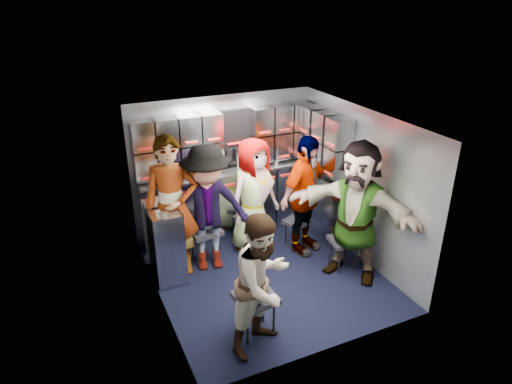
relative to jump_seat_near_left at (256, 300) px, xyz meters
name	(u,v)px	position (x,y,z in m)	size (l,w,h in m)	color
floor	(266,274)	(0.59, 0.95, -0.44)	(3.00, 3.00, 0.00)	black
wall_back	(224,164)	(0.59, 2.45, 0.61)	(2.80, 0.04, 2.10)	gray
wall_left	(155,226)	(-0.81, 0.95, 0.61)	(0.04, 3.00, 2.10)	gray
wall_right	(360,185)	(1.99, 0.95, 0.61)	(0.04, 3.00, 2.10)	gray
ceiling	(268,121)	(0.59, 0.95, 1.66)	(2.80, 3.00, 0.02)	silver
cart_bank_back	(230,203)	(0.59, 2.24, 0.06)	(2.68, 0.38, 0.99)	#9499A3
cart_bank_left	(165,242)	(-0.60, 1.51, 0.06)	(0.38, 0.76, 0.99)	#9499A3
counter	(229,171)	(0.59, 2.24, 0.58)	(2.68, 0.42, 0.03)	#B4B7BC
locker_bank_back	(227,139)	(0.59, 2.30, 1.05)	(2.68, 0.28, 0.82)	#9499A3
locker_bank_right	(325,141)	(1.84, 1.65, 1.05)	(0.28, 1.00, 0.82)	#9499A3
right_cabinet	(324,206)	(1.84, 1.55, 0.06)	(0.28, 1.20, 1.00)	#9499A3
coffee_niche	(236,138)	(0.77, 2.36, 1.03)	(0.46, 0.16, 0.84)	black
red_latch_strip	(234,184)	(0.59, 2.04, 0.44)	(2.60, 0.02, 0.03)	#AD1B15
jump_seat_near_left	(256,300)	(0.00, 0.00, 0.00)	(0.45, 0.43, 0.50)	black
jump_seat_mid_left	(205,233)	(-0.02, 1.63, -0.01)	(0.44, 0.42, 0.49)	black
jump_seat_center	(249,219)	(0.73, 1.85, -0.07)	(0.45, 0.44, 0.42)	black
jump_seat_mid_right	(297,223)	(1.34, 1.48, -0.09)	(0.43, 0.42, 0.40)	black
jump_seat_near_right	(344,242)	(1.62, 0.69, -0.05)	(0.41, 0.39, 0.44)	black
attendant_standing	(172,208)	(-0.46, 1.54, 0.50)	(0.69, 0.45, 1.89)	black
attendant_arc_a	(263,283)	(0.00, -0.18, 0.33)	(0.75, 0.58, 1.54)	black
attendant_arc_b	(208,209)	(-0.02, 1.45, 0.43)	(1.13, 0.65, 1.74)	black
attendant_arc_c	(253,195)	(0.73, 1.67, 0.39)	(0.81, 0.53, 1.66)	black
attendant_arc_d	(305,196)	(1.34, 1.30, 0.42)	(1.01, 0.42, 1.72)	black
attendant_arc_e	(356,211)	(1.62, 0.51, 0.49)	(1.72, 0.55, 1.86)	black
bottle_left	(215,166)	(0.36, 2.19, 0.71)	(0.06, 0.06, 0.24)	white
bottle_mid	(239,162)	(0.74, 2.19, 0.71)	(0.07, 0.07, 0.24)	white
bottle_right	(277,156)	(1.35, 2.19, 0.71)	(0.06, 0.06, 0.23)	white
cup_left	(196,174)	(0.06, 2.18, 0.64)	(0.07, 0.07, 0.09)	tan
cup_right	(266,163)	(1.17, 2.18, 0.64)	(0.09, 0.09, 0.09)	tan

